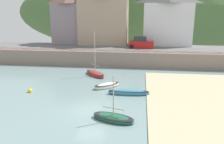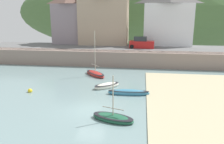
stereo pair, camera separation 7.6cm
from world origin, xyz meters
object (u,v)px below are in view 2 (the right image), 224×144
(motorboat_with_cabin, at_px, (129,92))
(sailboat_nearest_shore, at_px, (113,118))
(waterfront_building_left, at_px, (70,18))
(fishing_boat_green, at_px, (95,74))
(mooring_buoy, at_px, (30,91))
(parked_car_near_slipway, at_px, (142,43))
(sailboat_tall_mast, at_px, (107,86))
(waterfront_building_centre, at_px, (104,15))
(waterfront_building_right, at_px, (168,18))

(motorboat_with_cabin, xyz_separation_m, sailboat_nearest_shore, (-0.86, -6.09, -0.02))
(waterfront_building_left, height_order, fishing_boat_green, waterfront_building_left)
(mooring_buoy, bearing_deg, parked_car_near_slipway, 55.80)
(fishing_boat_green, height_order, sailboat_tall_mast, fishing_boat_green)
(waterfront_building_left, height_order, sailboat_tall_mast, waterfront_building_left)
(motorboat_with_cabin, distance_m, fishing_boat_green, 8.44)
(waterfront_building_left, relative_size, motorboat_with_cabin, 2.16)
(waterfront_building_centre, relative_size, sailboat_tall_mast, 3.33)
(motorboat_with_cabin, bearing_deg, fishing_boat_green, 123.80)
(fishing_boat_green, height_order, parked_car_near_slipway, fishing_boat_green)
(motorboat_with_cabin, relative_size, fishing_boat_green, 0.72)
(waterfront_building_centre, distance_m, sailboat_nearest_shore, 28.67)
(waterfront_building_left, height_order, mooring_buoy, waterfront_building_left)
(waterfront_building_left, bearing_deg, motorboat_with_cabin, -59.28)
(mooring_buoy, bearing_deg, waterfront_building_centre, 78.07)
(waterfront_building_left, distance_m, motorboat_with_cabin, 25.52)
(motorboat_with_cabin, relative_size, sailboat_nearest_shore, 1.14)
(waterfront_building_right, xyz_separation_m, sailboat_tall_mast, (-8.26, -19.13, -7.10))
(waterfront_building_centre, bearing_deg, waterfront_building_right, 0.00)
(sailboat_nearest_shore, bearing_deg, waterfront_building_right, 93.70)
(sailboat_tall_mast, distance_m, parked_car_near_slipway, 15.38)
(sailboat_nearest_shore, distance_m, mooring_buoy, 11.16)
(parked_car_near_slipway, distance_m, mooring_buoy, 21.03)
(motorboat_with_cabin, bearing_deg, waterfront_building_centre, 103.92)
(waterfront_building_left, relative_size, waterfront_building_right, 0.98)
(waterfront_building_left, distance_m, mooring_buoy, 22.92)
(waterfront_building_left, distance_m, sailboat_nearest_shore, 30.40)
(sailboat_tall_mast, xyz_separation_m, mooring_buoy, (-7.98, -2.58, -0.08))
(waterfront_building_right, height_order, fishing_boat_green, waterfront_building_right)
(motorboat_with_cabin, height_order, parked_car_near_slipway, parked_car_near_slipway)
(sailboat_nearest_shore, relative_size, parked_car_near_slipway, 0.91)
(sailboat_nearest_shore, bearing_deg, fishing_boat_green, 124.65)
(fishing_boat_green, bearing_deg, waterfront_building_right, 101.74)
(sailboat_nearest_shore, bearing_deg, waterfront_building_left, 130.44)
(sailboat_tall_mast, bearing_deg, motorboat_with_cabin, -77.10)
(sailboat_tall_mast, height_order, mooring_buoy, sailboat_tall_mast)
(sailboat_nearest_shore, height_order, parked_car_near_slipway, parked_car_near_slipway)
(fishing_boat_green, distance_m, mooring_buoy, 9.36)
(waterfront_building_centre, xyz_separation_m, motorboat_with_cabin, (6.00, -21.09, -7.52))
(waterfront_building_right, xyz_separation_m, fishing_boat_green, (-10.59, -14.24, -7.08))
(parked_car_near_slipway, bearing_deg, motorboat_with_cabin, -89.50)
(sailboat_nearest_shore, bearing_deg, parked_car_near_slipway, 102.22)
(fishing_boat_green, bearing_deg, waterfront_building_centre, 142.64)
(fishing_boat_green, distance_m, sailboat_tall_mast, 5.41)
(fishing_boat_green, bearing_deg, sailboat_nearest_shore, -24.18)
(motorboat_with_cabin, height_order, mooring_buoy, motorboat_with_cabin)
(motorboat_with_cabin, height_order, sailboat_nearest_shore, sailboat_nearest_shore)
(waterfront_building_left, xyz_separation_m, motorboat_with_cabin, (12.53, -21.09, -7.01))
(waterfront_building_centre, relative_size, motorboat_with_cabin, 2.40)
(waterfront_building_left, xyz_separation_m, sailboat_tall_mast, (9.93, -19.13, -7.01))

